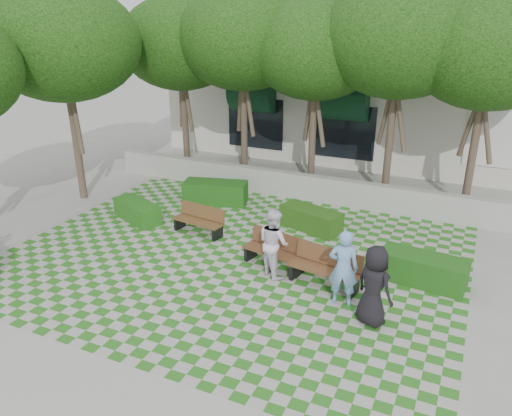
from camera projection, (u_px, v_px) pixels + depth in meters
The scene contains 17 objects.
ground at pixel (214, 276), 12.71m from camera, with size 90.00×90.00×0.00m, color gray.
lawn at pixel (232, 259), 13.55m from camera, with size 12.00×12.00×0.00m, color #2B721E.
sidewalk_south at pixel (83, 397), 8.74m from camera, with size 16.00×2.00×0.01m, color #9E9B93.
sidewalk_west at pixel (36, 216), 16.33m from camera, with size 2.00×12.00×0.01m, color #9E9B93.
retaining_wall at pixel (298, 186), 17.77m from camera, with size 15.00×0.36×0.90m, color #9E9B93.
bench_east at pixel (325, 268), 12.14m from camera, with size 1.84×0.86×0.93m.
bench_mid at pixel (275, 251), 13.04m from camera, with size 1.79×0.93×0.90m.
bench_west at pixel (199, 220), 14.97m from camera, with size 1.67×0.75×0.85m.
hedge_east at pixel (423, 269), 12.27m from camera, with size 2.07×0.83×0.72m, color #194813.
hedge_midright at pixel (311, 219), 15.27m from camera, with size 1.91×0.76×0.67m, color #204713.
hedge_midleft at pixel (215, 192), 17.34m from camera, with size 2.17×0.87×0.76m, color #184913.
hedge_west at pixel (137, 211), 15.93m from camera, with size 1.78×0.71×0.62m, color #1D5316.
person_blue at pixel (343, 268), 11.19m from camera, with size 0.67×0.44×1.84m, color #75A0D6.
person_dark at pixel (374, 286), 10.50m from camera, with size 0.89×0.58×1.82m, color black.
person_white at pixel (274, 243), 12.47m from camera, with size 0.87×0.67×1.78m, color white.
tree_row at pixel (247, 46), 16.51m from camera, with size 17.70×13.40×7.41m.
building at pixel (376, 96), 23.28m from camera, with size 18.00×8.92×5.15m.
Camera 1 is at (5.62, -9.68, 6.35)m, focal length 35.00 mm.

